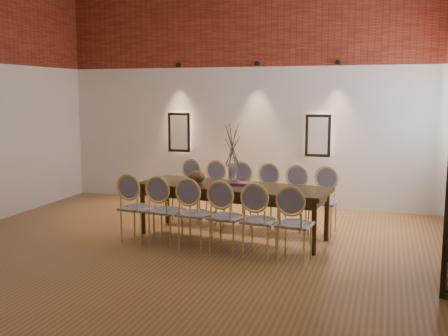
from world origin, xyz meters
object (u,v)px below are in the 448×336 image
(chair_near_e, at_px, (260,220))
(chair_far_d, at_px, (264,197))
(chair_far_a, at_px, (186,190))
(bowl, at_px, (197,177))
(chair_near_a, at_px, (137,208))
(vase, at_px, (232,175))
(chair_near_f, at_px, (295,224))
(chair_far_c, at_px, (237,195))
(book, at_px, (241,184))
(chair_near_b, at_px, (166,211))
(chair_far_b, at_px, (211,192))
(chair_far_e, at_px, (293,199))
(dining_table, at_px, (232,211))
(chair_near_d, at_px, (227,217))
(chair_near_c, at_px, (195,214))
(chair_far_f, at_px, (323,202))

(chair_near_e, bearing_deg, chair_far_d, 107.48)
(chair_far_a, bearing_deg, bowl, 127.39)
(chair_near_a, relative_size, vase, 3.13)
(chair_near_f, xyz_separation_m, chair_far_c, (-1.18, 1.57, 0.00))
(chair_near_e, distance_m, book, 1.03)
(chair_near_f, bearing_deg, chair_near_b, -180.00)
(chair_far_a, distance_m, chair_far_d, 1.35)
(chair_far_b, xyz_separation_m, vase, (0.58, -0.78, 0.43))
(chair_near_f, relative_size, chair_far_e, 1.00)
(dining_table, height_order, book, book)
(chair_near_b, xyz_separation_m, chair_near_f, (1.78, -0.21, 0.00))
(chair_near_b, height_order, bowl, chair_near_b)
(chair_near_d, xyz_separation_m, book, (-0.03, 0.81, 0.30))
(chair_near_e, height_order, chair_far_b, same)
(chair_near_a, distance_m, chair_far_d, 1.96)
(chair_near_f, relative_size, chair_far_d, 1.00)
(chair_near_e, bearing_deg, chair_near_c, 180.00)
(chair_near_f, distance_m, chair_far_b, 2.29)
(chair_far_f, height_order, vase, vase)
(chair_near_e, bearing_deg, chair_far_c, 122.20)
(chair_near_d, bearing_deg, chair_near_e, -0.00)
(dining_table, bearing_deg, chair_far_c, 107.48)
(chair_far_c, bearing_deg, chair_near_a, 57.80)
(vase, distance_m, bowl, 0.54)
(chair_near_f, relative_size, chair_far_b, 1.00)
(chair_near_b, bearing_deg, chair_far_e, 46.63)
(chair_near_b, height_order, chair_far_a, same)
(chair_far_d, xyz_separation_m, chair_far_e, (0.45, -0.05, 0.00))
(chair_near_c, relative_size, chair_near_d, 1.00)
(chair_near_f, bearing_deg, chair_near_c, 180.00)
(chair_near_c, relative_size, chair_far_c, 1.00)
(dining_table, xyz_separation_m, chair_near_a, (-1.20, -0.58, 0.09))
(chair_near_d, bearing_deg, chair_far_e, 72.52)
(bowl, height_order, book, bowl)
(chair_far_c, xyz_separation_m, bowl, (-0.40, -0.72, 0.37))
(chair_near_b, distance_m, chair_near_c, 0.45)
(bowl, bearing_deg, dining_table, -1.27)
(chair_near_e, bearing_deg, book, 125.62)
(chair_far_c, relative_size, vase, 3.13)
(chair_far_e, bearing_deg, chair_far_d, 0.00)
(chair_far_a, distance_m, chair_far_b, 0.45)
(chair_near_f, xyz_separation_m, chair_far_b, (-1.62, 1.62, 0.00))
(dining_table, bearing_deg, chair_far_b, 133.37)
(dining_table, height_order, chair_far_b, chair_far_b)
(chair_near_d, distance_m, chair_far_f, 1.69)
(chair_far_b, distance_m, chair_far_f, 1.80)
(vase, bearing_deg, bowl, 178.78)
(chair_far_f, xyz_separation_m, book, (-1.09, -0.51, 0.30))
(dining_table, relative_size, chair_near_c, 2.87)
(chair_far_a, relative_size, chair_far_c, 1.00)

